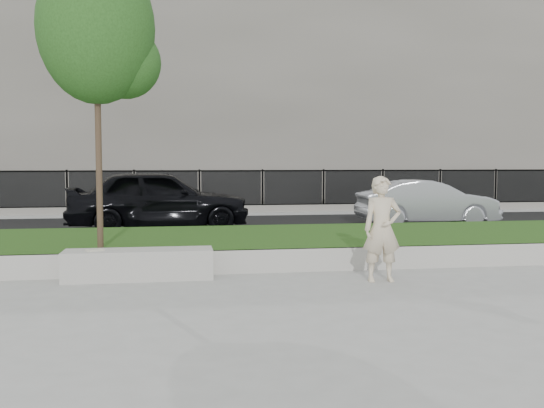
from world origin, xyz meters
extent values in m
plane|color=gray|center=(0.00, 0.00, 0.00)|extent=(90.00, 90.00, 0.00)
cube|color=black|center=(0.00, 3.00, 0.20)|extent=(34.00, 4.00, 0.40)
cube|color=#A5A39B|center=(0.00, 1.04, 0.20)|extent=(34.00, 0.08, 0.40)
cube|color=black|center=(0.00, 8.50, 0.02)|extent=(34.00, 7.00, 0.04)
cube|color=gray|center=(0.00, 13.00, 0.06)|extent=(34.00, 3.00, 0.12)
cube|color=slate|center=(0.00, 12.00, 0.24)|extent=(32.00, 0.30, 0.24)
cube|color=black|center=(0.00, 12.00, 0.87)|extent=(32.00, 0.04, 1.50)
cube|color=black|center=(0.00, 12.00, 1.57)|extent=(32.00, 0.05, 0.05)
cube|color=black|center=(0.00, 12.00, 0.37)|extent=(32.00, 0.05, 0.05)
cube|color=#615D55|center=(0.00, 20.00, 5.00)|extent=(34.00, 10.00, 10.00)
cube|color=#A5A39B|center=(-1.99, 0.80, 0.24)|extent=(2.35, 0.59, 0.48)
imported|color=beige|center=(1.81, 0.04, 0.83)|extent=(0.62, 0.42, 1.66)
cube|color=beige|center=(-2.66, 0.76, 0.49)|extent=(0.30, 0.27, 0.03)
cylinder|color=#38281C|center=(-2.67, 1.60, 2.61)|extent=(0.11, 0.11, 4.42)
ellipsoid|color=#214717|center=(-2.67, 1.60, 4.11)|extent=(1.94, 1.94, 2.53)
sphere|color=#214717|center=(-2.23, 1.78, 3.58)|extent=(1.24, 1.24, 1.24)
imported|color=black|center=(-1.85, 7.62, 0.87)|extent=(4.97, 2.26, 1.65)
imported|color=#9FA1A7|center=(5.80, 7.59, 0.70)|extent=(4.02, 1.48, 1.31)
camera|label=1|loc=(-1.37, -9.02, 1.88)|focal=40.00mm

